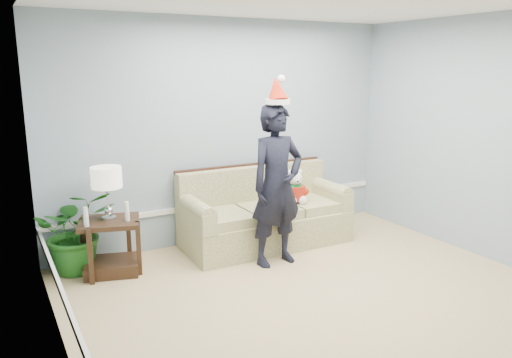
{
  "coord_description": "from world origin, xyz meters",
  "views": [
    {
      "loc": [
        -2.64,
        -3.0,
        2.14
      ],
      "look_at": [
        -0.12,
        1.55,
        0.96
      ],
      "focal_mm": 35.0,
      "sensor_mm": 36.0,
      "label": 1
    }
  ],
  "objects_px": {
    "table_lamp": "(106,180)",
    "houseplant": "(76,231)",
    "side_table": "(111,252)",
    "teddy_bear": "(295,191)",
    "man": "(277,186)",
    "sofa": "(264,217)"
  },
  "relations": [
    {
      "from": "sofa",
      "to": "man",
      "type": "relative_size",
      "value": 1.15
    },
    {
      "from": "table_lamp",
      "to": "houseplant",
      "type": "bearing_deg",
      "value": 145.83
    },
    {
      "from": "man",
      "to": "table_lamp",
      "type": "bearing_deg",
      "value": 154.9
    },
    {
      "from": "houseplant",
      "to": "man",
      "type": "xyz_separation_m",
      "value": [
        1.97,
        -0.82,
        0.43
      ]
    },
    {
      "from": "teddy_bear",
      "to": "man",
      "type": "bearing_deg",
      "value": -125.09
    },
    {
      "from": "side_table",
      "to": "houseplant",
      "type": "bearing_deg",
      "value": 142.98
    },
    {
      "from": "table_lamp",
      "to": "teddy_bear",
      "type": "relative_size",
      "value": 1.31
    },
    {
      "from": "houseplant",
      "to": "teddy_bear",
      "type": "height_order",
      "value": "teddy_bear"
    },
    {
      "from": "side_table",
      "to": "man",
      "type": "relative_size",
      "value": 0.41
    },
    {
      "from": "sofa",
      "to": "houseplant",
      "type": "height_order",
      "value": "sofa"
    },
    {
      "from": "side_table",
      "to": "houseplant",
      "type": "relative_size",
      "value": 0.8
    },
    {
      "from": "teddy_bear",
      "to": "side_table",
      "type": "bearing_deg",
      "value": -169.05
    },
    {
      "from": "houseplant",
      "to": "teddy_bear",
      "type": "distance_m",
      "value": 2.56
    },
    {
      "from": "houseplant",
      "to": "side_table",
      "type": "bearing_deg",
      "value": -37.02
    },
    {
      "from": "houseplant",
      "to": "table_lamp",
      "type": "bearing_deg",
      "value": -34.17
    },
    {
      "from": "side_table",
      "to": "teddy_bear",
      "type": "relative_size",
      "value": 1.7
    },
    {
      "from": "man",
      "to": "side_table",
      "type": "bearing_deg",
      "value": 155.52
    },
    {
      "from": "sofa",
      "to": "side_table",
      "type": "relative_size",
      "value": 2.81
    },
    {
      "from": "side_table",
      "to": "man",
      "type": "distance_m",
      "value": 1.89
    },
    {
      "from": "houseplant",
      "to": "man",
      "type": "distance_m",
      "value": 2.17
    },
    {
      "from": "sofa",
      "to": "table_lamp",
      "type": "height_order",
      "value": "table_lamp"
    },
    {
      "from": "side_table",
      "to": "teddy_bear",
      "type": "distance_m",
      "value": 2.27
    }
  ]
}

